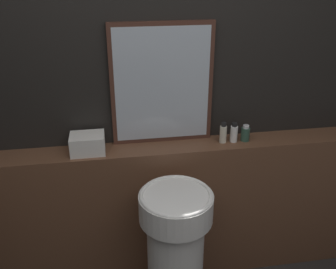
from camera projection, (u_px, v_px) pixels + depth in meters
The scene contains 8 objects.
wall_back at pixel (160, 97), 2.27m from camera, with size 8.00×0.06×2.50m.
vanity_counter at pixel (164, 212), 2.47m from camera, with size 2.94×0.21×0.98m.
pedestal_sink at pixel (175, 252), 2.15m from camera, with size 0.40×0.40×0.89m.
mirror at pixel (162, 85), 2.19m from camera, with size 0.61×0.03×0.72m.
towel_stack at pixel (88, 144), 2.18m from camera, with size 0.20×0.15×0.11m.
shampoo_bottle at pixel (223, 133), 2.29m from camera, with size 0.04×0.04×0.13m.
conditioner_bottle at pixel (234, 133), 2.31m from camera, with size 0.05×0.05×0.13m.
lotion_bottle at pixel (245, 134), 2.32m from camera, with size 0.05×0.05×0.10m.
Camera 1 is at (-0.30, -0.53, 2.01)m, focal length 40.00 mm.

